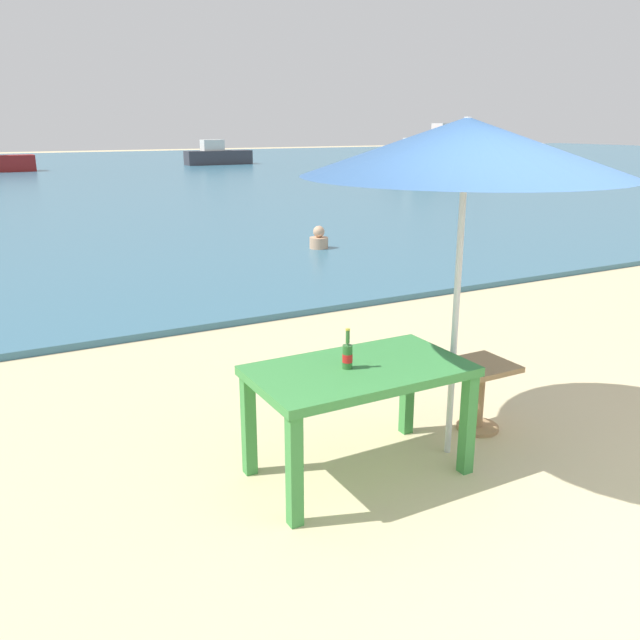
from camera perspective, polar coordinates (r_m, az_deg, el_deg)
name	(u,v)px	position (r m, az deg, el deg)	size (l,w,h in m)	color
sea_water	(39,176)	(32.10, -23.23, 11.40)	(120.00, 50.00, 0.08)	#386B84
picnic_table_green	(359,383)	(4.27, 3.42, -5.45)	(1.40, 0.80, 0.76)	#3D8C42
beer_bottle_amber	(347,354)	(4.17, 2.40, -3.00)	(0.07, 0.07, 0.26)	#2D662D
patio_umbrella	(466,147)	(4.34, 12.57, 14.44)	(2.10, 2.10, 2.30)	silver
side_table_wood	(480,386)	(5.13, 13.76, -5.62)	(0.44, 0.44, 0.54)	#9E7A51
swimmer_person	(319,240)	(12.01, -0.10, 7.00)	(0.34, 0.34, 0.41)	tan
boat_cargo_ship	(218,156)	(38.01, -8.89, 13.92)	(3.69, 1.01, 1.34)	#38383F
boat_barge	(425,159)	(32.61, 9.09, 13.62)	(4.25, 1.16, 1.55)	#4C4C4C
boat_tanker	(452,144)	(49.14, 11.41, 14.75)	(6.10, 1.66, 2.22)	maroon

